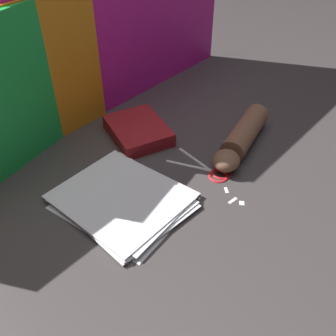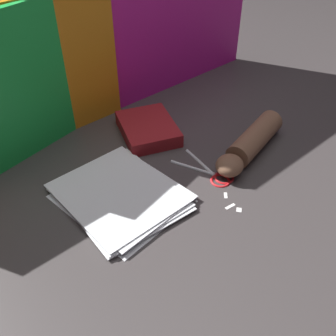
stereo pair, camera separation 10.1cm
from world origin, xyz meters
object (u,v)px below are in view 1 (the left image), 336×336
object	(u,v)px
paper_stack	(122,199)
hand_forearm	(242,138)
book_closed	(138,131)
scissors	(210,169)

from	to	relation	value
paper_stack	hand_forearm	distance (m)	0.41
book_closed	scissors	world-z (taller)	book_closed
paper_stack	scissors	world-z (taller)	paper_stack
paper_stack	scissors	bearing A→B (deg)	-21.91
scissors	paper_stack	bearing A→B (deg)	158.09
paper_stack	book_closed	distance (m)	0.29
book_closed	scissors	distance (m)	0.27
scissors	book_closed	bearing A→B (deg)	92.19
book_closed	hand_forearm	size ratio (longest dim) A/B	0.77
paper_stack	hand_forearm	size ratio (longest dim) A/B	1.01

